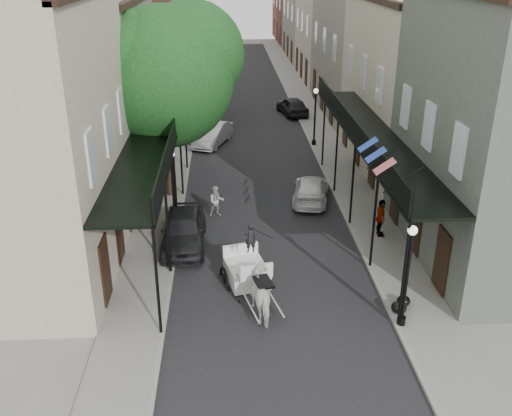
{
  "coord_description": "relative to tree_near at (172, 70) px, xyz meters",
  "views": [
    {
      "loc": [
        -1.72,
        -17.76,
        11.61
      ],
      "look_at": [
        -0.47,
        4.63,
        1.6
      ],
      "focal_mm": 40.0,
      "sensor_mm": 36.0,
      "label": 1
    }
  ],
  "objects": [
    {
      "name": "building_row_right",
      "position": [
        12.8,
        19.82,
        -1.24
      ],
      "size": [
        5.0,
        80.0,
        10.5
      ],
      "primitive_type": "cube",
      "color": "gray",
      "rests_on": "ground"
    },
    {
      "name": "sidewalk_left",
      "position": [
        -0.8,
        9.82,
        -6.43
      ],
      "size": [
        2.2,
        90.0,
        0.12
      ],
      "primitive_type": "cube",
      "color": "gray",
      "rests_on": "ground"
    },
    {
      "name": "road",
      "position": [
        4.2,
        9.82,
        -6.48
      ],
      "size": [
        8.0,
        90.0,
        0.01
      ],
      "primitive_type": "cube",
      "color": "black",
      "rests_on": "ground"
    },
    {
      "name": "gallery_left",
      "position": [
        -0.59,
        -3.2,
        -2.44
      ],
      "size": [
        2.2,
        18.05,
        4.88
      ],
      "color": "black",
      "rests_on": "sidewalk_left"
    },
    {
      "name": "lamppost_right_near",
      "position": [
        8.3,
        -12.18,
        -4.44
      ],
      "size": [
        0.32,
        0.32,
        3.71
      ],
      "color": "black",
      "rests_on": "sidewalk_right"
    },
    {
      "name": "horse",
      "position": [
        3.7,
        -11.18,
        -5.65
      ],
      "size": [
        1.35,
        2.14,
        1.67
      ],
      "primitive_type": "imported",
      "rotation": [
        0.0,
        0.0,
        3.38
      ],
      "color": "silver",
      "rests_on": "ground"
    },
    {
      "name": "tree_far",
      "position": [
        -0.05,
        14.0,
        -0.65
      ],
      "size": [
        6.45,
        6.0,
        8.61
      ],
      "color": "#382619",
      "rests_on": "sidewalk_left"
    },
    {
      "name": "pedestrian_sidewalk_left",
      "position": [
        -1.01,
        2.76,
        -5.52
      ],
      "size": [
        1.24,
        1.19,
        1.69
      ],
      "primitive_type": "imported",
      "rotation": [
        0.0,
        0.0,
        3.84
      ],
      "color": "gray",
      "rests_on": "sidewalk_left"
    },
    {
      "name": "tree_near",
      "position": [
        0.0,
        0.0,
        0.0
      ],
      "size": [
        7.31,
        6.8,
        9.63
      ],
      "color": "#382619",
      "rests_on": "sidewalk_left"
    },
    {
      "name": "carriage",
      "position": [
        3.08,
        -8.64,
        -5.4
      ],
      "size": [
        2.07,
        2.73,
        2.8
      ],
      "rotation": [
        0.0,
        0.0,
        0.24
      ],
      "color": "black",
      "rests_on": "ground"
    },
    {
      "name": "car_left_far",
      "position": [
        0.6,
        17.32,
        -5.83
      ],
      "size": [
        3.27,
        5.14,
        1.32
      ],
      "primitive_type": "imported",
      "rotation": [
        0.0,
        0.0,
        -0.24
      ],
      "color": "black",
      "rests_on": "ground"
    },
    {
      "name": "lamppost_right_far",
      "position": [
        8.3,
        7.82,
        -4.44
      ],
      "size": [
        0.32,
        0.32,
        3.71
      ],
      "color": "black",
      "rests_on": "sidewalk_right"
    },
    {
      "name": "trash_bags",
      "position": [
        8.51,
        -11.35,
        -6.15
      ],
      "size": [
        0.81,
        0.96,
        0.46
      ],
      "color": "black",
      "rests_on": "sidewalk_right"
    },
    {
      "name": "car_right_near",
      "position": [
        6.8,
        -1.15,
        -5.88
      ],
      "size": [
        2.5,
        4.42,
        1.21
      ],
      "primitive_type": "imported",
      "rotation": [
        0.0,
        0.0,
        2.94
      ],
      "color": "silver",
      "rests_on": "ground"
    },
    {
      "name": "car_left_mid",
      "position": [
        1.6,
        8.53,
        -5.77
      ],
      "size": [
        2.92,
        4.62,
        1.44
      ],
      "primitive_type": "imported",
      "rotation": [
        0.0,
        0.0,
        -0.35
      ],
      "color": "#99999E",
      "rests_on": "ground"
    },
    {
      "name": "gallery_right",
      "position": [
        8.99,
        -3.2,
        -2.44
      ],
      "size": [
        2.2,
        18.05,
        4.88
      ],
      "color": "black",
      "rests_on": "sidewalk_right"
    },
    {
      "name": "sidewalk_right",
      "position": [
        9.2,
        9.82,
        -6.43
      ],
      "size": [
        2.2,
        90.0,
        0.12
      ],
      "primitive_type": "cube",
      "color": "gray",
      "rests_on": "ground"
    },
    {
      "name": "ground",
      "position": [
        4.2,
        -10.18,
        -6.49
      ],
      "size": [
        140.0,
        140.0,
        0.0
      ],
      "primitive_type": "plane",
      "color": "gray",
      "rests_on": "ground"
    },
    {
      "name": "car_left_near",
      "position": [
        0.6,
        -5.78,
        -5.71
      ],
      "size": [
        1.84,
        4.55,
        1.55
      ],
      "primitive_type": "imported",
      "rotation": [
        0.0,
        0.0,
        0.0
      ],
      "color": "black",
      "rests_on": "ground"
    },
    {
      "name": "pedestrian_sidewalk_right",
      "position": [
        9.24,
        -5.55,
        -5.5
      ],
      "size": [
        0.47,
        1.03,
        1.73
      ],
      "primitive_type": "imported",
      "rotation": [
        0.0,
        0.0,
        1.53
      ],
      "color": "gray",
      "rests_on": "sidewalk_right"
    },
    {
      "name": "building_row_left",
      "position": [
        -4.4,
        19.82,
        -1.24
      ],
      "size": [
        5.0,
        80.0,
        10.5
      ],
      "primitive_type": "cube",
      "color": "beige",
      "rests_on": "ground"
    },
    {
      "name": "lamppost_left",
      "position": [
        0.1,
        -4.18,
        -4.44
      ],
      "size": [
        0.32,
        0.32,
        3.71
      ],
      "color": "black",
      "rests_on": "sidewalk_left"
    },
    {
      "name": "pedestrian_walking",
      "position": [
        1.98,
        -2.79,
        -5.72
      ],
      "size": [
        0.86,
        0.73,
        1.53
      ],
      "primitive_type": "imported",
      "rotation": [
        0.0,
        0.0,
        0.22
      ],
      "color": "#B1B0A7",
      "rests_on": "ground"
    },
    {
      "name": "car_right_far",
      "position": [
        7.8,
        15.98,
        -5.78
      ],
      "size": [
        2.45,
        4.41,
        1.42
      ],
      "primitive_type": "imported",
      "rotation": [
        0.0,
        0.0,
        3.34
      ],
      "color": "black",
      "rests_on": "ground"
    }
  ]
}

